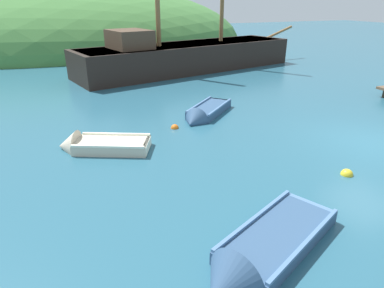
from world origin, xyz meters
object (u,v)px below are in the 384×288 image
Objects in this scene: rowboat_outer_right at (204,114)px; rowboat_far at (260,255)px; sailing_ship at (187,61)px; buoy_orange at (175,128)px; rowboat_outer_left at (97,147)px; buoy_yellow at (347,175)px.

rowboat_far is at bearing 30.61° from rowboat_outer_right.
sailing_ship reaches higher than buoy_orange.
rowboat_outer_left is (-2.12, 6.47, 0.02)m from rowboat_far.
rowboat_outer_right is at bearing 27.23° from buoy_orange.
buoy_orange is at bearing -121.71° from rowboat_far.
buoy_orange is (0.96, 7.38, -0.09)m from rowboat_far.
rowboat_outer_left is 9.26× the size of buoy_yellow.
sailing_ship is 4.87× the size of rowboat_far.
rowboat_outer_right is 9.23× the size of buoy_yellow.
sailing_ship is 16.22m from buoy_yellow.
rowboat_outer_right is at bearing -133.93° from rowboat_outer_left.
rowboat_far is 1.19× the size of rowboat_outer_left.
sailing_ship is 5.81× the size of rowboat_outer_left.
rowboat_outer_right is at bearing 103.82° from buoy_yellow.
sailing_ship is 14.03m from rowboat_outer_left.
buoy_orange is (-4.85, -10.66, -0.68)m from sailing_ship.
sailing_ship is 10.32m from rowboat_outer_right.
rowboat_outer_left is (-7.92, -11.57, -0.57)m from sailing_ship.
sailing_ship reaches higher than buoy_yellow.
rowboat_outer_left reaches higher than buoy_yellow.
buoy_yellow is (6.30, -4.55, -0.11)m from rowboat_outer_left.
rowboat_outer_right is 1.88m from buoy_orange.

